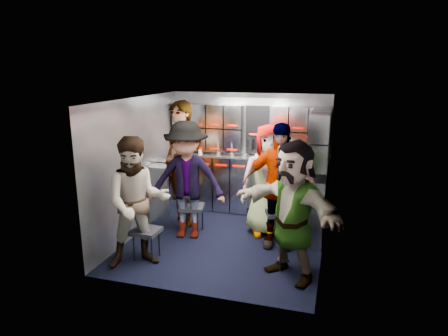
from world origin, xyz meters
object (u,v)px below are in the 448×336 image
(jump_seat_center, at_px, (269,205))
(attendant_arc_a, at_px, (138,203))
(jump_seat_mid_left, at_px, (192,209))
(attendant_standing, at_px, (181,164))
(attendant_arc_d, at_px, (279,186))
(attendant_arc_e, at_px, (293,211))
(attendant_arc_c, at_px, (268,180))
(jump_seat_mid_right, at_px, (280,214))
(jump_seat_near_right, at_px, (293,242))
(attendant_arc_b, at_px, (187,180))
(jump_seat_near_left, at_px, (146,233))

(jump_seat_center, relative_size, attendant_arc_a, 0.27)
(jump_seat_mid_left, xyz_separation_m, attendant_standing, (-0.28, 0.26, 0.63))
(attendant_arc_d, xyz_separation_m, attendant_arc_e, (0.30, -0.84, -0.04))
(attendant_arc_c, bearing_deg, attendant_standing, 161.50)
(jump_seat_mid_right, distance_m, attendant_arc_e, 1.15)
(attendant_standing, relative_size, attendant_arc_a, 1.19)
(jump_seat_near_right, bearing_deg, attendant_arc_c, 116.22)
(attendant_arc_d, bearing_deg, attendant_standing, 167.17)
(jump_seat_center, bearing_deg, jump_seat_mid_left, -157.93)
(attendant_arc_b, bearing_deg, attendant_standing, 113.55)
(attendant_arc_a, xyz_separation_m, attendant_arc_c, (1.40, 1.49, 0.00))
(jump_seat_mid_left, bearing_deg, attendant_standing, 136.66)
(jump_seat_mid_left, distance_m, jump_seat_center, 1.23)
(jump_seat_center, xyz_separation_m, attendant_arc_e, (0.52, -1.42, 0.46))
(jump_seat_near_right, height_order, attendant_arc_e, attendant_arc_e)
(attendant_arc_d, bearing_deg, jump_seat_mid_right, 90.21)
(jump_seat_near_right, distance_m, attendant_arc_a, 2.03)
(jump_seat_center, distance_m, attendant_arc_b, 1.39)
(attendant_arc_c, xyz_separation_m, attendant_arc_d, (0.23, -0.40, 0.05))
(attendant_arc_b, height_order, attendant_arc_e, attendant_arc_b)
(jump_seat_mid_right, height_order, attendant_arc_e, attendant_arc_e)
(attendant_arc_c, bearing_deg, jump_seat_mid_left, 174.64)
(jump_seat_mid_right, height_order, attendant_arc_a, attendant_arc_a)
(jump_seat_center, height_order, attendant_standing, attendant_standing)
(jump_seat_mid_left, height_order, attendant_arc_c, attendant_arc_c)
(attendant_arc_c, bearing_deg, jump_seat_mid_right, -63.18)
(jump_seat_near_right, bearing_deg, attendant_arc_b, 160.12)
(attendant_arc_a, bearing_deg, jump_seat_mid_right, 6.12)
(attendant_arc_a, bearing_deg, attendant_arc_d, 1.96)
(jump_seat_center, distance_m, attendant_arc_c, 0.49)
(attendant_arc_b, xyz_separation_m, attendant_arc_d, (1.37, 0.06, 0.01))
(attendant_standing, bearing_deg, jump_seat_mid_right, 30.73)
(jump_seat_near_left, relative_size, attendant_arc_a, 0.25)
(jump_seat_center, relative_size, attendant_arc_d, 0.25)
(jump_seat_center, xyz_separation_m, attendant_standing, (-1.42, -0.20, 0.61))
(jump_seat_mid_left, relative_size, attendant_arc_e, 0.25)
(attendant_standing, height_order, attendant_arc_a, attendant_standing)
(jump_seat_mid_right, xyz_separation_m, attendant_arc_d, (-0.00, -0.18, 0.48))
(attendant_standing, bearing_deg, jump_seat_center, 45.67)
(jump_seat_center, relative_size, jump_seat_mid_right, 0.90)
(attendant_standing, height_order, attendant_arc_d, attendant_standing)
(jump_seat_near_right, xyz_separation_m, attendant_arc_e, (-0.00, -0.18, 0.49))
(jump_seat_mid_right, relative_size, attendant_arc_b, 0.29)
(attendant_arc_c, height_order, attendant_arc_e, attendant_arc_e)
(attendant_arc_b, bearing_deg, jump_seat_mid_left, 81.37)
(jump_seat_center, bearing_deg, jump_seat_near_left, -133.32)
(attendant_standing, height_order, attendant_arc_b, attendant_standing)
(jump_seat_center, bearing_deg, attendant_standing, -172.02)
(attendant_standing, bearing_deg, jump_seat_mid_left, -5.65)
(attendant_arc_c, relative_size, attendant_arc_e, 0.99)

